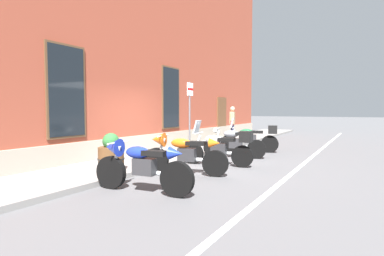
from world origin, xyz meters
name	(u,v)px	position (x,y,z in m)	size (l,w,h in m)	color
ground_plane	(185,162)	(0.00, 0.00, 0.00)	(140.00, 140.00, 0.00)	#4C4C4F
sidewalk	(156,157)	(0.00, 1.11, 0.06)	(30.95, 2.23, 0.12)	slate
lane_stripe	(292,173)	(0.00, -3.20, 0.00)	(30.95, 0.12, 0.01)	silver
brick_pub_facade	(60,30)	(0.00, 5.71, 4.74)	(24.95, 7.07, 9.50)	brown
motorcycle_blue_sport	(139,164)	(-3.36, -1.00, 0.56)	(0.62, 2.18, 1.03)	black
motorcycle_orange_sport	(182,152)	(-1.53, -0.84, 0.56)	(0.73, 2.16, 1.03)	black
motorcycle_silver_touring	(221,147)	(0.03, -1.20, 0.54)	(0.67, 2.10, 1.30)	black
motorcycle_grey_naked	(234,143)	(1.57, -0.95, 0.49)	(0.79, 2.04, 0.99)	black
motorcycle_green_touring	(252,138)	(3.24, -1.02, 0.54)	(0.94, 2.12, 1.31)	black
pedestrian_tan_coat	(232,122)	(5.66, 0.80, 1.05)	(0.65, 0.31, 1.65)	#2D3351
parking_sign	(190,107)	(1.27, 0.57, 1.71)	(0.36, 0.07, 2.45)	#4C4C51
barrel_planter	(111,155)	(-2.54, 0.55, 0.51)	(0.65, 0.65, 0.92)	brown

